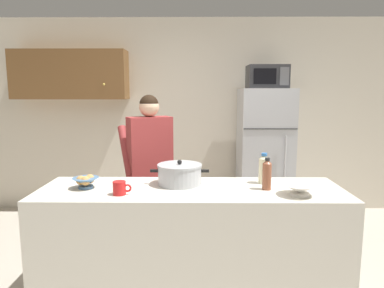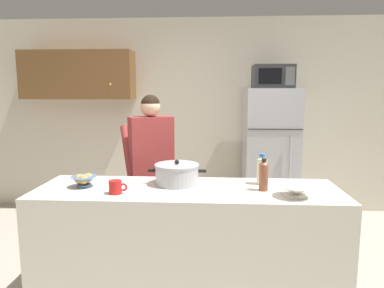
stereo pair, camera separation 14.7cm
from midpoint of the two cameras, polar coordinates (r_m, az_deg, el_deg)
name	(u,v)px [view 1 (the left image)]	position (r m, az deg, el deg)	size (l,w,h in m)	color
back_wall_unit	(177,110)	(4.78, -3.43, 5.55)	(6.00, 0.48, 2.60)	beige
kitchen_island	(191,247)	(2.75, -1.72, -16.55)	(2.25, 0.68, 0.92)	silver
refrigerator	(264,155)	(4.48, 10.87, -1.78)	(0.64, 0.68, 1.67)	#B7BABF
microwave	(267,77)	(4.40, 11.28, 10.77)	(0.48, 0.37, 0.28)	#2D2D30
person_near_pot	(150,159)	(3.36, -8.21, -2.38)	(0.60, 0.55, 1.60)	black
cooking_pot	(180,174)	(2.69, -3.62, -4.99)	(0.45, 0.34, 0.19)	#ADAFB5
coffee_mug	(120,188)	(2.49, -13.46, -7.07)	(0.13, 0.09, 0.10)	red
bread_bowl	(86,182)	(2.72, -18.58, -5.88)	(0.19, 0.19, 0.10)	#4C7299
empty_bowl	(299,189)	(2.50, 15.64, -7.14)	(0.25, 0.25, 0.08)	white
bottle_near_edge	(264,169)	(2.75, 10.24, -4.02)	(0.08, 0.08, 0.24)	beige
bottle_mid_counter	(267,174)	(2.58, 10.62, -4.91)	(0.07, 0.07, 0.24)	brown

